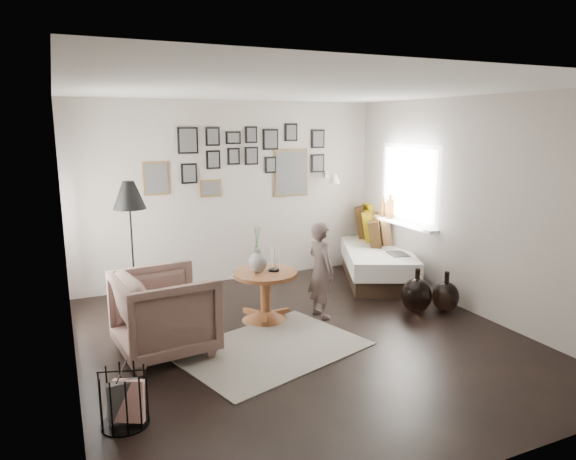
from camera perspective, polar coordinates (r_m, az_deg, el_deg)
name	(u,v)px	position (r m, az deg, el deg)	size (l,w,h in m)	color
ground	(303,339)	(5.64, 1.66, -12.00)	(4.80, 4.80, 0.00)	black
wall_back	(231,193)	(7.47, -6.38, 4.15)	(4.50, 4.50, 0.00)	#A3998F
wall_front	(477,286)	(3.34, 20.24, -5.86)	(4.50, 4.50, 0.00)	#A3998F
wall_left	(65,240)	(4.74, -23.49, -1.05)	(4.80, 4.80, 0.00)	#A3998F
wall_right	(472,206)	(6.55, 19.73, 2.51)	(4.80, 4.80, 0.00)	#A3998F
ceiling	(304,89)	(5.18, 1.84, 15.37)	(4.80, 4.80, 0.00)	white
door_left	(66,240)	(5.97, -23.40, -1.06)	(0.00, 2.14, 2.14)	white
window_right	(398,219)	(7.58, 12.12, 1.26)	(0.15, 1.32, 1.30)	white
gallery_wall	(249,161)	(7.50, -4.31, 7.63)	(2.74, 0.03, 1.08)	brown
wall_sconce	(334,179)	(7.82, 5.12, 5.72)	(0.18, 0.36, 0.16)	white
rug	(271,349)	(5.41, -1.89, -13.03)	(1.82, 1.28, 0.01)	silver
pedestal_table	(265,298)	(6.07, -2.53, -7.53)	(0.75, 0.75, 0.59)	brown
vase	(258,259)	(5.92, -3.36, -3.19)	(0.21, 0.21, 0.53)	black
candles	(274,260)	(5.97, -1.58, -3.31)	(0.13, 0.13, 0.28)	black
daybed	(372,254)	(7.91, 9.31, -2.64)	(1.69, 2.28, 1.04)	black
magazine_on_daybed	(398,254)	(7.35, 12.14, -2.61)	(0.23, 0.32, 0.02)	black
armchair	(165,313)	(5.33, -13.49, -8.91)	(0.90, 0.92, 0.84)	brown
armchair_cushion	(167,305)	(5.36, -13.31, -8.10)	(0.38, 0.38, 0.10)	silver
floor_lamp	(129,200)	(6.21, -17.22, 3.17)	(0.38, 0.38, 1.63)	black
magazine_basket	(124,398)	(4.30, -17.76, -17.37)	(0.44, 0.44, 0.44)	black
demijohn_large	(416,295)	(6.51, 14.09, -7.07)	(0.37, 0.37, 0.56)	black
demijohn_small	(446,296)	(6.65, 17.11, -7.07)	(0.33, 0.33, 0.51)	black
child	(321,270)	(6.09, 3.65, -4.46)	(0.42, 0.28, 1.15)	brown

